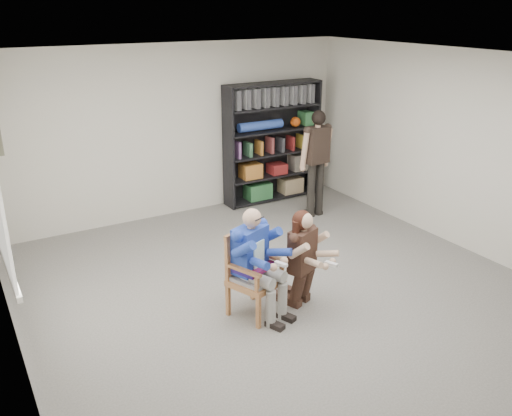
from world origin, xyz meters
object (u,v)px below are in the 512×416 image
kneeling_woman (304,260)px  bookshelf (273,143)px  seated_man (256,263)px  armchair (256,275)px  standing_man (316,165)px

kneeling_woman → bookshelf: (1.66, 3.37, 0.46)m
seated_man → armchair: bearing=0.0°
armchair → standing_man: standing_man is taller
standing_man → bookshelf: bearing=94.2°
armchair → standing_man: 3.26m
armchair → bookshelf: size_ratio=0.47×
armchair → kneeling_woman: 0.60m
standing_man → armchair: bearing=-142.9°
seated_man → kneeling_woman: (0.58, -0.12, -0.05)m
kneeling_woman → standing_man: standing_man is taller
armchair → bookshelf: 3.98m
kneeling_woman → bookshelf: 3.78m
armchair → standing_man: bearing=20.2°
armchair → seated_man: bearing=0.0°
seated_man → standing_man: (2.41, 2.17, 0.24)m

